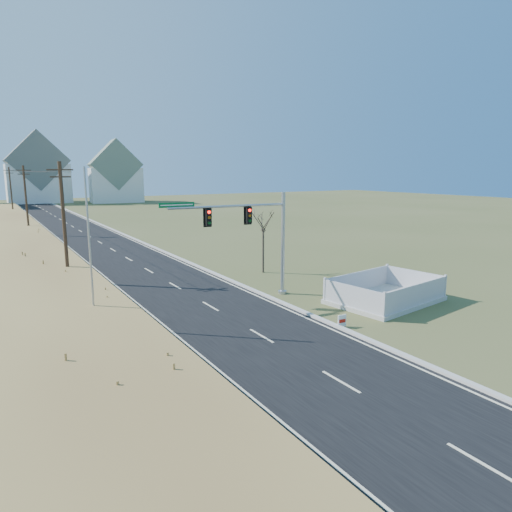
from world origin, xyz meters
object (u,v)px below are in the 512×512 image
Objects in this scene: traffic_signal_mast at (259,234)px; flagpole at (91,267)px; open_sign at (342,321)px; fence_enclosure at (385,297)px; bare_tree at (263,220)px.

flagpole is at bearing -171.85° from traffic_signal_mast.
traffic_signal_mast is 1.02× the size of flagpole.
open_sign is 0.08× the size of flagpole.
flagpole is (-17.18, 4.37, 3.11)m from fence_enclosure.
bare_tree is (3.50, 13.63, 4.05)m from open_sign.
fence_enclosure is 1.39× the size of bare_tree.
fence_enclosure is at bearing -35.54° from traffic_signal_mast.
traffic_signal_mast is 7.46m from bare_tree.
traffic_signal_mast reaches higher than fence_enclosure.
bare_tree is at bearing 25.01° from flagpole.
flagpole reaches higher than traffic_signal_mast.
bare_tree is at bearing 92.42° from fence_enclosure.
flagpole is at bearing -154.99° from bare_tree.
traffic_signal_mast is at bearing 97.53° from open_sign.
bare_tree reaches higher than open_sign.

